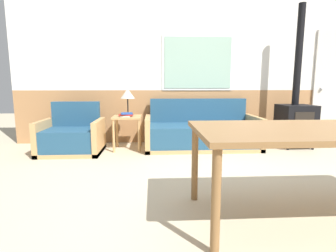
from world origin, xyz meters
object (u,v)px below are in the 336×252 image
couch (201,133)px  table_lamp (128,95)px  wood_stove (296,116)px  side_table (127,123)px  dining_table (335,136)px  armchair (72,138)px

couch → table_lamp: table_lamp is taller
table_lamp → wood_stove: 2.91m
wood_stove → side_table: bearing=-179.7°
table_lamp → dining_table: (1.83, -2.50, -0.22)m
side_table → table_lamp: (0.01, 0.08, 0.46)m
couch → table_lamp: size_ratio=4.24×
armchair → table_lamp: table_lamp is taller
side_table → wood_stove: bearing=0.3°
table_lamp → wood_stove: wood_stove is taller
side_table → dining_table: bearing=-52.7°
dining_table → wood_stove: size_ratio=0.91×
couch → armchair: couch is taller
armchair → table_lamp: (0.87, 0.25, 0.66)m
dining_table → side_table: bearing=127.3°
couch → armchair: (-2.12, -0.22, -0.00)m
couch → wood_stove: wood_stove is taller
armchair → dining_table: bearing=-48.2°
side_table → dining_table: (1.84, -2.42, 0.23)m
armchair → wood_stove: wood_stove is taller
couch → side_table: couch is taller
couch → dining_table: (0.58, -2.48, 0.44)m
table_lamp → dining_table: size_ratio=0.21×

